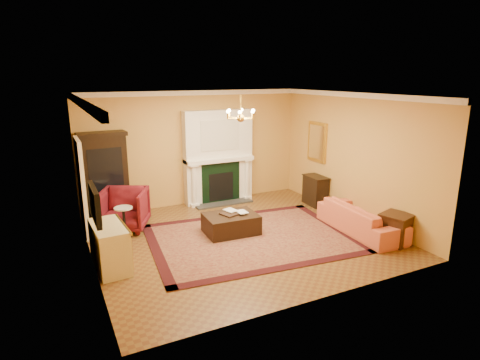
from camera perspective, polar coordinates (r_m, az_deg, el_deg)
floor at (r=8.73m, az=0.09°, el=-8.17°), size 6.00×5.50×0.02m
ceiling at (r=8.05m, az=0.10°, el=12.05°), size 6.00×5.50×0.02m
wall_back at (r=10.75m, az=-6.45°, el=4.53°), size 6.00×0.02×3.00m
wall_front at (r=6.00m, az=11.87°, el=-3.90°), size 6.00×0.02×3.00m
wall_left at (r=7.47m, az=-21.09°, el=-0.89°), size 0.02×5.50×3.00m
wall_right at (r=9.93m, az=15.89°, el=3.21°), size 0.02×5.50×3.00m
fireplace at (r=10.85m, az=-3.08°, el=3.05°), size 1.90×0.70×2.50m
crown_molding at (r=8.92m, az=-2.68°, el=11.85°), size 6.00×5.50×0.12m
doorway at (r=9.23m, az=-21.53°, el=-1.01°), size 0.08×1.05×2.10m
tv_panel at (r=6.94m, az=-19.96°, el=-3.23°), size 0.09×0.95×0.58m
gilt_mirror at (r=10.94m, az=10.90°, el=5.33°), size 0.06×0.76×1.05m
chandelier at (r=8.08m, az=0.10°, el=9.20°), size 0.63×0.55×0.53m
oriental_rug at (r=8.66m, az=1.58°, el=-8.23°), size 4.49×3.55×0.02m
china_cabinet at (r=10.06m, az=-18.62°, el=0.26°), size 1.04×0.52×2.01m
wingback_armchair at (r=9.36m, az=-16.24°, el=-3.79°), size 1.29×1.26×1.02m
pedestal_table at (r=8.88m, az=-16.15°, el=-5.53°), size 0.39×0.39×0.69m
commode at (r=7.63m, az=-18.04°, el=-9.02°), size 0.58×1.12×0.82m
coral_sofa at (r=9.24m, az=16.84°, el=-4.64°), size 0.76×2.20×0.85m
end_table at (r=8.90m, az=21.26°, el=-6.59°), size 0.65×0.65×0.61m
console_table at (r=10.89m, az=10.66°, el=-1.56°), size 0.42×0.70×0.76m
leather_ottoman at (r=8.84m, az=-1.30°, el=-6.22°), size 1.16×0.87×0.42m
ottoman_tray at (r=8.81m, az=-1.21°, el=-4.74°), size 0.53×0.47×0.03m
book_a at (r=8.79m, az=-1.92°, el=-3.67°), size 0.22×0.08×0.30m
book_b at (r=8.72m, az=-0.33°, el=-3.86°), size 0.21×0.02×0.28m
topiary_left at (r=10.50m, az=-6.59°, el=4.16°), size 0.17×0.17×0.45m
topiary_right at (r=11.07m, az=0.50°, el=4.73°), size 0.16×0.16×0.43m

